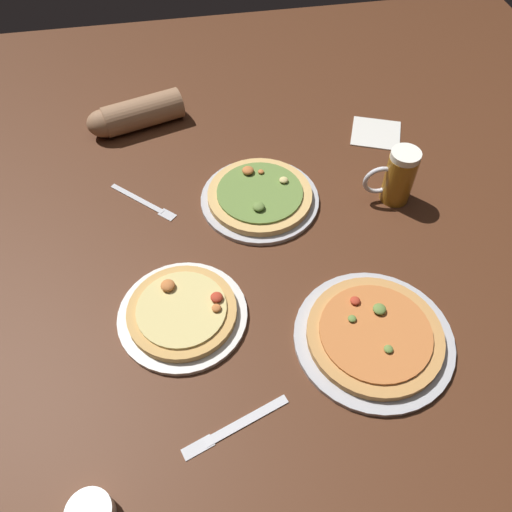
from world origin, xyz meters
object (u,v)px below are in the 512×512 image
Objects in this scene: napkin_folded at (376,133)px; diner_arm at (133,115)px; beer_mug_dark at (398,177)px; pizza_plate_near at (182,313)px; pizza_plate_far at (260,197)px; knife_right at (236,426)px; fork_left at (144,202)px; pizza_plate_side at (374,336)px.

napkin_folded is 0.49× the size of diner_arm.
beer_mug_dark is at bearing -99.50° from napkin_folded.
diner_arm is at bearing 96.75° from pizza_plate_near.
knife_right is at bearing -104.79° from pizza_plate_far.
napkin_folded is at bearing 13.53° from fork_left.
fork_left is (-0.07, 0.36, -0.01)m from pizza_plate_near.
pizza_plate_near is 0.92× the size of pizza_plate_far.
pizza_plate_far is at bearing 54.25° from pizza_plate_near.
knife_right is (-0.31, -0.13, -0.01)m from pizza_plate_side.
pizza_plate_near is 0.81m from napkin_folded.
pizza_plate_side is 0.67m from fork_left.
beer_mug_dark is 0.78m from diner_arm.
napkin_folded is (0.23, 0.66, -0.01)m from pizza_plate_side.
beer_mug_dark is (0.34, -0.05, 0.06)m from pizza_plate_far.
diner_arm is (-0.08, 0.68, 0.03)m from pizza_plate_near.
knife_right is at bearing -76.92° from fork_left.
beer_mug_dark reaches higher than pizza_plate_near.
beer_mug_dark is 0.92× the size of fork_left.
pizza_plate_far is 2.02× the size of beer_mug_dark.
pizza_plate_near is at bearing -79.23° from fork_left.
beer_mug_dark is at bearing 46.82° from knife_right.
pizza_plate_side is at bearing -70.03° from pizza_plate_far.
pizza_plate_side reaches higher than knife_right.
diner_arm reaches higher than napkin_folded.
fork_left is at bearing -87.91° from diner_arm.
pizza_plate_near is 0.63m from beer_mug_dark.
pizza_plate_far is at bearing 75.21° from knife_right.
pizza_plate_near reaches higher than napkin_folded.
knife_right is (0.08, -0.26, -0.01)m from pizza_plate_near.
beer_mug_dark is at bearing 65.33° from pizza_plate_side.
pizza_plate_near and pizza_plate_far have the same top height.
knife_right is (-0.50, -0.53, -0.07)m from beer_mug_dark.
pizza_plate_far is at bearing -8.93° from fork_left.
napkin_folded is at bearing 28.65° from pizza_plate_far.
diner_arm reaches higher than pizza_plate_far.
pizza_plate_near reaches higher than fork_left.
knife_right is at bearing -73.78° from pizza_plate_near.
beer_mug_dark is at bearing -8.53° from fork_left.
beer_mug_dark is (0.18, 0.40, 0.06)m from pizza_plate_side.
fork_left is at bearing 133.04° from pizza_plate_side.
pizza_plate_near is 0.37m from fork_left.
diner_arm is at bearing 167.45° from napkin_folded.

